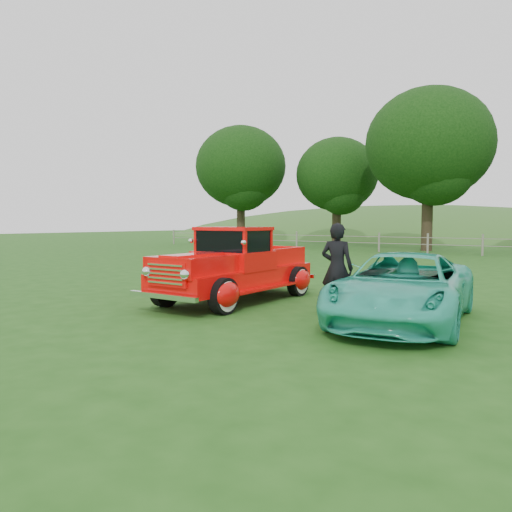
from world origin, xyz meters
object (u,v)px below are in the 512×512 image
Objects in this scene: tree_far_west at (241,167)px; tree_mid_west at (337,175)px; teal_sedan at (403,288)px; man at (337,268)px; red_pickup at (235,268)px; tree_near_west at (429,145)px.

tree_mid_west is at bearing 14.04° from tree_far_west.
tree_far_west is 2.10× the size of teal_sedan.
man is (21.36, -24.24, -5.55)m from tree_far_west.
red_pickup is (18.69, -24.29, -5.69)m from tree_far_west.
tree_near_west reaches higher than tree_mid_west.
man is at bearing -0.79° from red_pickup.
man is (-1.49, 0.20, 0.28)m from teal_sedan.
man reaches higher than red_pickup.
tree_near_west reaches higher than teal_sedan.
tree_mid_west is 0.81× the size of tree_near_west.
red_pickup is (10.69, -26.29, -4.75)m from tree_mid_west.
tree_far_west is 5.28× the size of man.
tree_near_west is at bearing -3.58° from tree_far_west.
tree_near_west is 24.20m from red_pickup.
tree_mid_west is at bearing -70.02° from man.
teal_sedan is (4.15, -0.15, -0.14)m from red_pickup.
tree_near_west is 24.56m from man.
tree_near_west is (16.00, -1.00, 0.31)m from tree_far_west.
tree_near_west is at bearing 94.72° from red_pickup.
tree_far_west is at bearing -55.62° from man.
tree_far_west is 32.78m from man.
tree_near_west is 2.20× the size of teal_sedan.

